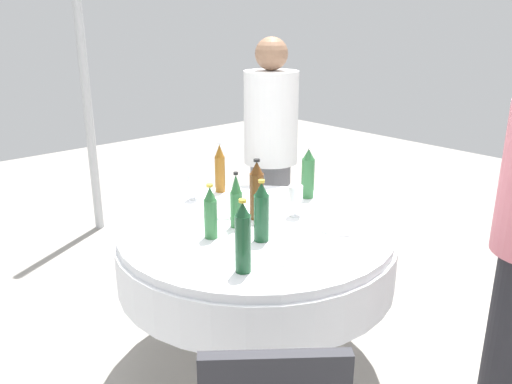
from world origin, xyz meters
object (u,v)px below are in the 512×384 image
object	(u,v)px
person_west	(271,159)
bottle_green_front	(210,213)
bottle_dark_green_mid	(243,238)
wine_glass_left	(193,182)
bottle_green_west	(236,202)
plate_right	(340,226)
wine_glass_south	(296,195)
bottle_dark_green_north	(261,213)
bottle_amber_left	(220,169)
plate_far	(223,210)
dining_table	(256,255)
bottle_green_south	(308,174)
bottle_brown_east	(257,191)

from	to	relation	value
person_west	bottle_green_front	bearing A→B (deg)	-99.84
bottle_dark_green_mid	wine_glass_left	xyz separation A→B (m)	(-0.83, 0.35, -0.04)
bottle_green_west	plate_right	distance (m)	0.51
bottle_dark_green_mid	person_west	bearing A→B (deg)	132.28
wine_glass_south	person_west	world-z (taller)	person_west
bottle_dark_green_north	plate_right	bearing A→B (deg)	69.68
bottle_dark_green_north	bottle_green_west	bearing A→B (deg)	173.93
bottle_amber_left	plate_far	size ratio (longest dim) A/B	1.16
dining_table	bottle_green_south	xyz separation A→B (m)	(-0.13, 0.50, 0.28)
bottle_amber_left	bottle_dark_green_north	bearing A→B (deg)	-23.49
bottle_amber_left	wine_glass_south	xyz separation A→B (m)	(0.55, 0.04, -0.02)
bottle_green_front	wine_glass_south	size ratio (longest dim) A/B	1.61
bottle_amber_left	bottle_green_south	world-z (taller)	same
bottle_green_south	bottle_dark_green_mid	bearing A→B (deg)	-62.56
wine_glass_left	plate_far	bearing A→B (deg)	0.01
bottle_green_west	wine_glass_left	xyz separation A→B (m)	(-0.45, 0.08, -0.02)
bottle_dark_green_mid	plate_right	bearing A→B (deg)	93.01
bottle_dark_green_north	bottle_brown_east	xyz separation A→B (m)	(-0.21, 0.16, 0.01)
wine_glass_left	plate_right	bearing A→B (deg)	19.44
bottle_green_front	person_west	distance (m)	1.11
plate_far	dining_table	bearing A→B (deg)	-2.41
bottle_green_west	bottle_green_south	world-z (taller)	bottle_green_south
bottle_green_south	bottle_green_west	bearing A→B (deg)	-83.59
bottle_amber_left	bottle_brown_east	distance (m)	0.47
bottle_green_west	wine_glass_south	bearing A→B (deg)	73.90
bottle_amber_left	bottle_brown_east	size ratio (longest dim) A/B	0.95
bottle_green_south	person_west	world-z (taller)	person_west
bottle_dark_green_mid	bottle_brown_east	world-z (taller)	bottle_brown_east
bottle_dark_green_mid	person_west	distance (m)	1.41
bottle_dark_green_north	plate_far	bearing A→B (deg)	166.19
plate_right	plate_far	xyz separation A→B (m)	(-0.54, -0.28, 0.00)
plate_right	person_west	distance (m)	1.00
bottle_green_front	bottle_brown_east	xyz separation A→B (m)	(-0.04, 0.31, 0.02)
bottle_green_south	plate_right	bearing A→B (deg)	-27.06
dining_table	person_west	world-z (taller)	person_west
plate_right	bottle_brown_east	bearing A→B (deg)	-148.59
dining_table	bottle_green_west	bearing A→B (deg)	-134.90
bottle_green_front	plate_far	distance (m)	0.35
bottle_amber_left	plate_right	size ratio (longest dim) A/B	1.28
wine_glass_left	person_west	xyz separation A→B (m)	(-0.12, 0.69, -0.02)
plate_far	wine_glass_left	bearing A→B (deg)	-179.99
bottle_green_south	bottle_amber_left	bearing A→B (deg)	-143.51
bottle_green_west	wine_glass_left	distance (m)	0.46
bottle_dark_green_mid	bottle_green_south	bearing A→B (deg)	117.44
wine_glass_south	bottle_amber_left	bearing A→B (deg)	-175.63
plate_right	bottle_green_west	bearing A→B (deg)	-133.49
plate_right	plate_far	distance (m)	0.61
bottle_brown_east	wine_glass_south	distance (m)	0.20
bottle_amber_left	bottle_dark_green_mid	bearing A→B (deg)	-32.99
bottle_dark_green_mid	plate_far	world-z (taller)	bottle_dark_green_mid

